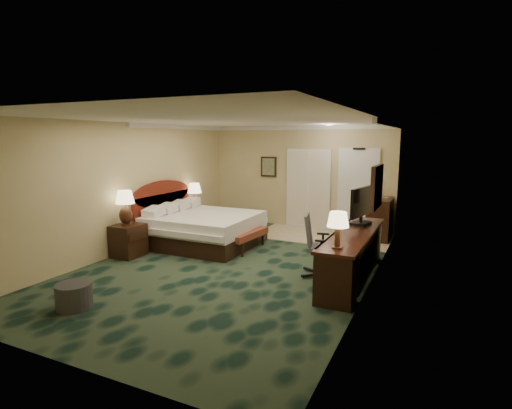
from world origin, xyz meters
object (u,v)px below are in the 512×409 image
at_px(nightstand_far, 197,219).
at_px(lamp_near, 125,208).
at_px(tv, 361,206).
at_px(bed_bench, 246,240).
at_px(bed, 205,229).
at_px(nightstand_near, 128,240).
at_px(minibar, 380,219).
at_px(lamp_far, 195,196).
at_px(ottoman, 74,296).
at_px(desk_chair, 322,246).
at_px(desk, 352,256).

distance_m(nightstand_far, lamp_near, 2.67).
bearing_deg(tv, bed_bench, -173.01).
height_order(bed, nightstand_near, bed).
distance_m(tv, minibar, 2.43).
distance_m(lamp_far, ottoman, 4.97).
relative_size(lamp_near, minibar, 0.71).
height_order(nightstand_near, desk_chair, desk_chair).
bearing_deg(nightstand_near, tv, 16.19).
bearing_deg(lamp_near, nightstand_near, 23.63).
distance_m(nightstand_far, lamp_far, 0.62).
relative_size(bed, tv, 2.48).
xyz_separation_m(bed_bench, desk, (2.44, -0.87, 0.20)).
xyz_separation_m(nightstand_near, lamp_near, (-0.02, -0.01, 0.67)).
height_order(nightstand_far, minibar, minibar).
bearing_deg(ottoman, lamp_far, 103.45).
bearing_deg(nightstand_far, bed, -50.01).
distance_m(nightstand_near, nightstand_far, 2.56).
xyz_separation_m(bed, desk, (3.48, -0.84, 0.06)).
distance_m(bed_bench, minibar, 3.29).
height_order(bed, minibar, minibar).
bearing_deg(desk, ottoman, -139.19).
bearing_deg(ottoman, tv, 47.05).
height_order(tv, minibar, tv).
bearing_deg(nightstand_near, desk_chair, 7.64).
relative_size(nightstand_far, bed_bench, 0.47).
bearing_deg(desk_chair, ottoman, -147.49).
height_order(bed, lamp_far, lamp_far).
distance_m(lamp_near, desk_chair, 3.97).
relative_size(bed, nightstand_far, 3.85).
bearing_deg(desk, lamp_near, -172.33).
bearing_deg(desk, lamp_far, 156.64).
relative_size(nightstand_far, tv, 0.64).
relative_size(lamp_near, tv, 0.79).
distance_m(bed, desk_chair, 3.10).
relative_size(ottoman, minibar, 0.51).
relative_size(nightstand_far, ottoman, 1.15).
bearing_deg(nightstand_near, desk, 7.58).
xyz_separation_m(bed_bench, ottoman, (-0.87, -3.72, -0.03)).
bearing_deg(tv, nightstand_near, -152.65).
bearing_deg(bed_bench, lamp_far, 157.42).
bearing_deg(bed, desk_chair, -17.01).
xyz_separation_m(bed_bench, desk_chair, (1.93, -0.93, 0.34)).
bearing_deg(desk, tv, 90.72).
bearing_deg(desk, nightstand_far, 155.95).
bearing_deg(lamp_far, bed, -47.90).
relative_size(lamp_far, desk_chair, 0.62).
xyz_separation_m(nightstand_near, bed_bench, (1.95, 1.45, -0.12)).
bearing_deg(lamp_far, ottoman, -76.55).
distance_m(nightstand_far, ottoman, 4.96).
height_order(nightstand_near, lamp_far, lamp_far).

